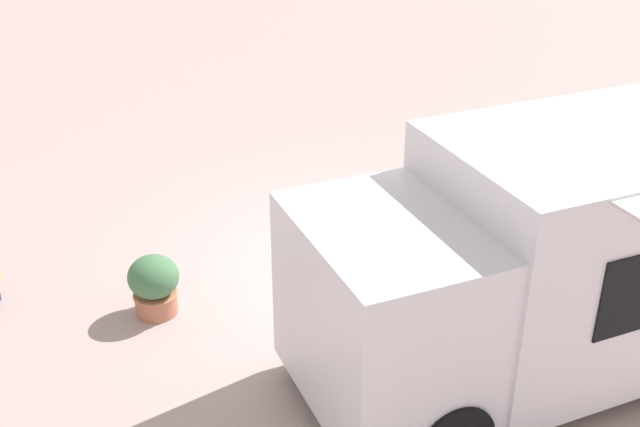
% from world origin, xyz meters
% --- Properties ---
extents(ground_plane, '(40.00, 40.00, 0.00)m').
position_xyz_m(ground_plane, '(0.00, 0.00, 0.00)').
color(ground_plane, '#B89B98').
extents(food_truck, '(3.81, 5.26, 2.52)m').
position_xyz_m(food_truck, '(2.19, 1.90, 1.21)').
color(food_truck, white).
rests_on(food_truck, ground_plane).
extents(planter_flowering_near, '(0.41, 0.42, 0.69)m').
position_xyz_m(planter_flowering_near, '(-2.85, 4.65, 0.36)').
color(planter_flowering_near, '#574057').
rests_on(planter_flowering_near, ground_plane).
extents(planter_flowering_far, '(0.58, 0.58, 0.73)m').
position_xyz_m(planter_flowering_far, '(1.26, -2.25, 0.39)').
color(planter_flowering_far, '#B66B51').
rests_on(planter_flowering_far, ground_plane).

